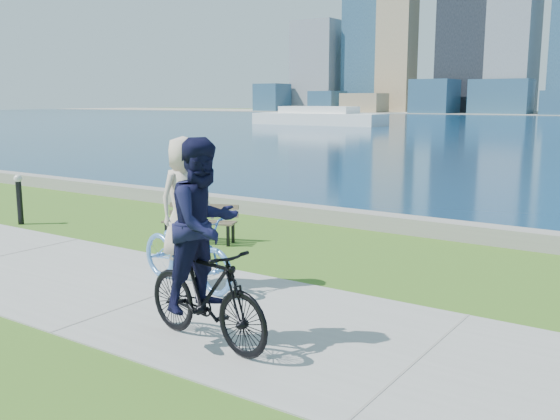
# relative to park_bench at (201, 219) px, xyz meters

# --- Properties ---
(ground) EXTENTS (320.00, 320.00, 0.00)m
(ground) POSITION_rel_park_bench_xyz_m (1.81, -3.04, -0.46)
(ground) COLOR #345D18
(ground) RESTS_ON ground
(concrete_path) EXTENTS (80.00, 3.50, 0.02)m
(concrete_path) POSITION_rel_park_bench_xyz_m (1.81, -3.04, -0.45)
(concrete_path) COLOR gray
(concrete_path) RESTS_ON ground
(seawall) EXTENTS (90.00, 0.50, 0.35)m
(seawall) POSITION_rel_park_bench_xyz_m (1.81, 3.16, -0.29)
(seawall) COLOR gray
(seawall) RESTS_ON ground
(ferry_near) EXTENTS (15.37, 4.39, 2.09)m
(ferry_near) POSITION_rel_park_bench_xyz_m (-28.36, 51.83, 0.41)
(ferry_near) COLOR white
(ferry_near) RESTS_ON ground
(park_bench) EXTENTS (1.54, 1.00, 0.75)m
(park_bench) POSITION_rel_park_bench_xyz_m (0.00, 0.00, 0.00)
(park_bench) COLOR black
(park_bench) RESTS_ON ground
(bollard_lamp) EXTENTS (0.18, 0.18, 1.14)m
(bollard_lamp) POSITION_rel_park_bench_xyz_m (-4.62, -0.96, 0.19)
(bollard_lamp) COLOR black
(bollard_lamp) RESTS_ON ground
(cyclist_woman) EXTENTS (1.09, 2.20, 2.27)m
(cyclist_woman) POSITION_rel_park_bench_xyz_m (1.85, -2.41, 0.40)
(cyclist_woman) COLOR #5E9AE5
(cyclist_woman) RESTS_ON ground
(cyclist_man) EXTENTS (0.86, 2.05, 2.39)m
(cyclist_man) POSITION_rel_park_bench_xyz_m (3.61, -3.99, 0.56)
(cyclist_man) COLOR black
(cyclist_man) RESTS_ON ground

